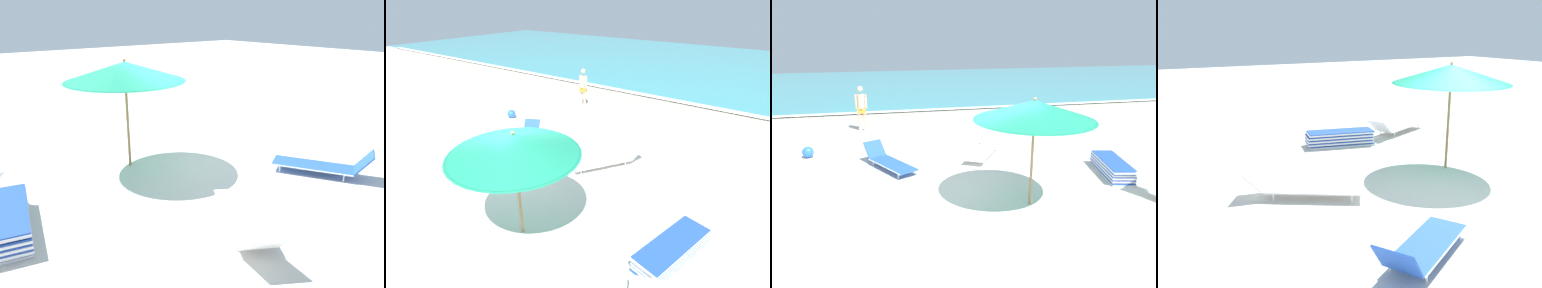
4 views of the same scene
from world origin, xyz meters
The scene contains 5 objects.
ground_plane centered at (0.00, 0.01, -0.08)m, with size 60.00×60.00×0.16m.
beach_umbrella centered at (1.12, -0.86, 2.17)m, with size 2.63×2.63×2.45m.
lounger_stack centered at (4.05, 0.39, 0.21)m, with size 1.03×1.97×0.41m.
sun_lounger_beside_umbrella centered at (-1.92, 2.24, 0.22)m, with size 1.51×2.09×0.62m.
sun_lounger_near_water_left centered at (1.09, 2.77, 0.21)m, with size 1.74×2.28×0.56m.
Camera 1 is at (5.07, 6.32, 3.36)m, focal length 35.00 mm.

